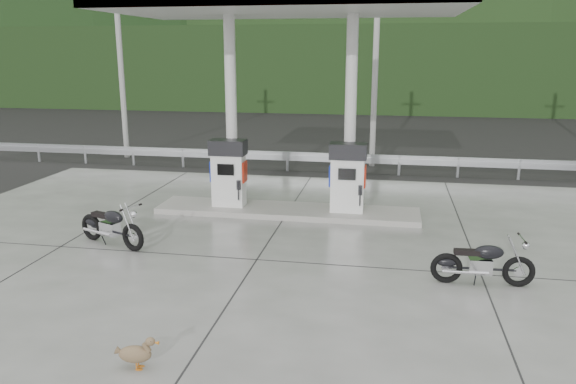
% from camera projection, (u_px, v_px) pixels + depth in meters
% --- Properties ---
extents(ground, '(160.00, 160.00, 0.00)m').
position_uv_depth(ground, '(267.00, 245.00, 12.69)').
color(ground, black).
rests_on(ground, ground).
extents(forecourt_apron, '(18.00, 14.00, 0.02)m').
position_uv_depth(forecourt_apron, '(267.00, 244.00, 12.69)').
color(forecourt_apron, slate).
rests_on(forecourt_apron, ground).
extents(pump_island, '(7.00, 1.40, 0.15)m').
position_uv_depth(pump_island, '(287.00, 211.00, 15.05)').
color(pump_island, '#A29E97').
rests_on(pump_island, forecourt_apron).
extents(gas_pump_left, '(0.95, 0.55, 1.80)m').
position_uv_depth(gas_pump_left, '(229.00, 173.00, 15.09)').
color(gas_pump_left, white).
rests_on(gas_pump_left, pump_island).
extents(gas_pump_right, '(0.95, 0.55, 1.80)m').
position_uv_depth(gas_pump_right, '(348.00, 178.00, 14.54)').
color(gas_pump_right, white).
rests_on(gas_pump_right, pump_island).
extents(canopy_column_left, '(0.30, 0.30, 5.00)m').
position_uv_depth(canopy_column_left, '(231.00, 112.00, 15.08)').
color(canopy_column_left, white).
rests_on(canopy_column_left, pump_island).
extents(canopy_column_right, '(0.30, 0.30, 5.00)m').
position_uv_depth(canopy_column_right, '(350.00, 114.00, 14.53)').
color(canopy_column_right, white).
rests_on(canopy_column_right, pump_island).
extents(canopy_roof, '(8.50, 5.00, 0.40)m').
position_uv_depth(canopy_roof, '(287.00, 4.00, 13.76)').
color(canopy_roof, silver).
rests_on(canopy_roof, canopy_column_left).
extents(guardrail, '(26.00, 0.16, 1.42)m').
position_uv_depth(guardrail, '(315.00, 153.00, 20.15)').
color(guardrail, '#ABAFB4').
rests_on(guardrail, ground).
extents(road, '(60.00, 7.00, 0.01)m').
position_uv_depth(road, '(326.00, 155.00, 23.66)').
color(road, black).
rests_on(road, ground).
extents(utility_pole_a, '(0.22, 0.22, 8.00)m').
position_uv_depth(utility_pole_a, '(120.00, 58.00, 22.17)').
color(utility_pole_a, gray).
rests_on(utility_pole_a, ground).
extents(utility_pole_b, '(0.22, 0.22, 8.00)m').
position_uv_depth(utility_pole_b, '(376.00, 58.00, 20.43)').
color(utility_pole_b, gray).
rests_on(utility_pole_b, ground).
extents(tree_band, '(80.00, 6.00, 6.00)m').
position_uv_depth(tree_band, '(356.00, 69.00, 40.57)').
color(tree_band, black).
rests_on(tree_band, ground).
extents(forested_hills, '(100.00, 40.00, 140.00)m').
position_uv_depth(forested_hills, '(370.00, 86.00, 69.93)').
color(forested_hills, black).
rests_on(forested_hills, ground).
extents(motorcycle_left, '(1.94, 1.24, 0.88)m').
position_uv_depth(motorcycle_left, '(111.00, 226.00, 12.52)').
color(motorcycle_left, black).
rests_on(motorcycle_left, forecourt_apron).
extents(motorcycle_right, '(1.78, 0.63, 0.84)m').
position_uv_depth(motorcycle_right, '(483.00, 263.00, 10.40)').
color(motorcycle_right, black).
rests_on(motorcycle_right, forecourt_apron).
extents(duck, '(0.57, 0.22, 0.40)m').
position_uv_depth(duck, '(135.00, 355.00, 7.69)').
color(duck, brown).
rests_on(duck, forecourt_apron).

